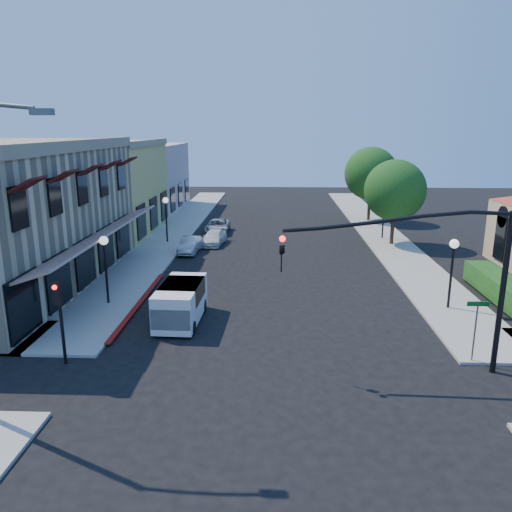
{
  "coord_description": "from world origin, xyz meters",
  "views": [
    {
      "loc": [
        -0.02,
        -15.58,
        8.75
      ],
      "look_at": [
        -1.0,
        8.18,
        2.6
      ],
      "focal_mm": 35.0,
      "sensor_mm": 36.0,
      "label": 1
    }
  ],
  "objects_px": {
    "secondary_signal": "(59,307)",
    "parked_car_a": "(171,310)",
    "lamppost_right_far": "(384,206)",
    "parked_car_d": "(218,226)",
    "signal_mast_arm": "(444,265)",
    "parked_car_c": "(214,238)",
    "parked_car_b": "(190,245)",
    "lamppost_left_far": "(166,208)",
    "street_tree_b": "(371,174)",
    "lamppost_left_near": "(105,253)",
    "white_van": "(180,301)",
    "street_tree_a": "(395,190)",
    "lamppost_right_near": "(453,256)",
    "street_name_sign": "(476,322)"
  },
  "relations": [
    {
      "from": "white_van",
      "to": "parked_car_d",
      "type": "relative_size",
      "value": 1.01
    },
    {
      "from": "parked_car_c",
      "to": "street_name_sign",
      "type": "bearing_deg",
      "value": -49.66
    },
    {
      "from": "lamppost_right_far",
      "to": "parked_car_d",
      "type": "xyz_separation_m",
      "value": [
        -13.52,
        2.0,
        -2.17
      ]
    },
    {
      "from": "parked_car_c",
      "to": "parked_car_b",
      "type": "bearing_deg",
      "value": -110.2
    },
    {
      "from": "secondary_signal",
      "to": "parked_car_a",
      "type": "height_order",
      "value": "secondary_signal"
    },
    {
      "from": "lamppost_left_near",
      "to": "parked_car_b",
      "type": "xyz_separation_m",
      "value": [
        2.3,
        11.0,
        -2.17
      ]
    },
    {
      "from": "signal_mast_arm",
      "to": "parked_car_d",
      "type": "relative_size",
      "value": 1.96
    },
    {
      "from": "lamppost_left_near",
      "to": "white_van",
      "type": "relative_size",
      "value": 0.87
    },
    {
      "from": "signal_mast_arm",
      "to": "parked_car_a",
      "type": "distance_m",
      "value": 12.14
    },
    {
      "from": "street_name_sign",
      "to": "lamppost_left_far",
      "type": "xyz_separation_m",
      "value": [
        -16.0,
        19.8,
        1.04
      ]
    },
    {
      "from": "street_name_sign",
      "to": "lamppost_right_near",
      "type": "xyz_separation_m",
      "value": [
        1.0,
        5.8,
        1.04
      ]
    },
    {
      "from": "street_tree_b",
      "to": "parked_car_a",
      "type": "distance_m",
      "value": 29.63
    },
    {
      "from": "street_name_sign",
      "to": "parked_car_d",
      "type": "height_order",
      "value": "street_name_sign"
    },
    {
      "from": "street_tree_b",
      "to": "parked_car_d",
      "type": "relative_size",
      "value": 1.72
    },
    {
      "from": "street_name_sign",
      "to": "secondary_signal",
      "type": "bearing_deg",
      "value": -177.07
    },
    {
      "from": "street_tree_b",
      "to": "secondary_signal",
      "type": "xyz_separation_m",
      "value": [
        -16.8,
        -30.59,
        -2.23
      ]
    },
    {
      "from": "parked_car_d",
      "to": "lamppost_left_far",
      "type": "bearing_deg",
      "value": -130.7
    },
    {
      "from": "lamppost_right_near",
      "to": "street_name_sign",
      "type": "bearing_deg",
      "value": -99.78
    },
    {
      "from": "parked_car_a",
      "to": "street_name_sign",
      "type": "bearing_deg",
      "value": -24.77
    },
    {
      "from": "street_name_sign",
      "to": "parked_car_a",
      "type": "distance_m",
      "value": 12.97
    },
    {
      "from": "parked_car_b",
      "to": "parked_car_d",
      "type": "xyz_separation_m",
      "value": [
        1.18,
        7.0,
        0.0
      ]
    },
    {
      "from": "white_van",
      "to": "signal_mast_arm",
      "type": "bearing_deg",
      "value": -23.05
    },
    {
      "from": "lamppost_left_near",
      "to": "parked_car_b",
      "type": "height_order",
      "value": "lamppost_left_near"
    },
    {
      "from": "lamppost_left_far",
      "to": "white_van",
      "type": "xyz_separation_m",
      "value": [
        4.13,
        -16.15,
        -1.69
      ]
    },
    {
      "from": "street_tree_a",
      "to": "parked_car_b",
      "type": "relative_size",
      "value": 1.89
    },
    {
      "from": "parked_car_c",
      "to": "lamppost_right_near",
      "type": "bearing_deg",
      "value": -37.69
    },
    {
      "from": "parked_car_b",
      "to": "parked_car_d",
      "type": "height_order",
      "value": "parked_car_d"
    },
    {
      "from": "secondary_signal",
      "to": "parked_car_c",
      "type": "distance_m",
      "value": 20.54
    },
    {
      "from": "secondary_signal",
      "to": "parked_car_c",
      "type": "xyz_separation_m",
      "value": [
        3.2,
        20.21,
        -1.79
      ]
    },
    {
      "from": "lamppost_left_near",
      "to": "lamppost_right_near",
      "type": "bearing_deg",
      "value": 0.0
    },
    {
      "from": "parked_car_b",
      "to": "parked_car_a",
      "type": "bearing_deg",
      "value": -81.56
    },
    {
      "from": "secondary_signal",
      "to": "lamppost_left_near",
      "type": "distance_m",
      "value": 6.63
    },
    {
      "from": "parked_car_a",
      "to": "parked_car_d",
      "type": "distance_m",
      "value": 20.0
    },
    {
      "from": "lamppost_left_far",
      "to": "street_tree_b",
      "type": "bearing_deg",
      "value": 30.03
    },
    {
      "from": "street_tree_a",
      "to": "parked_car_c",
      "type": "bearing_deg",
      "value": -178.37
    },
    {
      "from": "lamppost_right_far",
      "to": "parked_car_a",
      "type": "bearing_deg",
      "value": -126.55
    },
    {
      "from": "street_tree_b",
      "to": "white_van",
      "type": "xyz_separation_m",
      "value": [
        -13.17,
        -26.15,
        -3.5
      ]
    },
    {
      "from": "signal_mast_arm",
      "to": "street_name_sign",
      "type": "relative_size",
      "value": 3.2
    },
    {
      "from": "street_name_sign",
      "to": "lamppost_right_near",
      "type": "height_order",
      "value": "lamppost_right_near"
    },
    {
      "from": "signal_mast_arm",
      "to": "secondary_signal",
      "type": "relative_size",
      "value": 2.41
    },
    {
      "from": "street_tree_b",
      "to": "lamppost_right_far",
      "type": "bearing_deg",
      "value": -92.15
    },
    {
      "from": "white_van",
      "to": "parked_car_b",
      "type": "xyz_separation_m",
      "value": [
        -1.83,
        13.15,
        -0.48
      ]
    },
    {
      "from": "parked_car_c",
      "to": "parked_car_a",
      "type": "bearing_deg",
      "value": -82.18
    },
    {
      "from": "lamppost_right_near",
      "to": "parked_car_d",
      "type": "height_order",
      "value": "lamppost_right_near"
    },
    {
      "from": "street_tree_b",
      "to": "lamppost_left_near",
      "type": "distance_m",
      "value": 29.64
    },
    {
      "from": "street_tree_a",
      "to": "lamppost_left_far",
      "type": "bearing_deg",
      "value": 180.0
    },
    {
      "from": "parked_car_c",
      "to": "parked_car_d",
      "type": "height_order",
      "value": "parked_car_d"
    },
    {
      "from": "street_name_sign",
      "to": "parked_car_a",
      "type": "height_order",
      "value": "street_name_sign"
    },
    {
      "from": "parked_car_a",
      "to": "parked_car_c",
      "type": "height_order",
      "value": "parked_car_a"
    },
    {
      "from": "street_name_sign",
      "to": "lamppost_left_far",
      "type": "bearing_deg",
      "value": 128.94
    }
  ]
}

